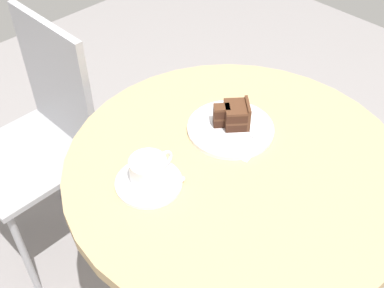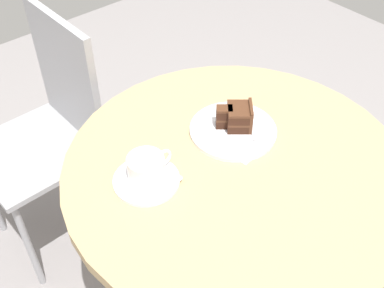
{
  "view_description": "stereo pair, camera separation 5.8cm",
  "coord_description": "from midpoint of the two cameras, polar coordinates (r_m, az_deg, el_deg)",
  "views": [
    {
      "loc": [
        -0.68,
        -0.53,
        1.6
      ],
      "look_at": [
        -0.07,
        0.09,
        0.78
      ],
      "focal_mm": 45.0,
      "sensor_mm": 36.0,
      "label": 1
    },
    {
      "loc": [
        -0.63,
        -0.57,
        1.6
      ],
      "look_at": [
        -0.07,
        0.09,
        0.78
      ],
      "focal_mm": 45.0,
      "sensor_mm": 36.0,
      "label": 2
    }
  ],
  "objects": [
    {
      "name": "cafe_chair",
      "position": [
        1.69,
        -18.25,
        1.75
      ],
      "size": [
        0.39,
        0.39,
        0.9
      ],
      "rotation": [
        0.0,
        0.0,
        4.73
      ],
      "color": "#9E9EA3",
      "rests_on": "ground"
    },
    {
      "name": "teaspoon",
      "position": [
        1.17,
        -3.83,
        -3.52
      ],
      "size": [
        0.02,
        0.11,
        0.0
      ],
      "rotation": [
        0.0,
        0.0,
        4.77
      ],
      "color": "silver",
      "rests_on": "saucer"
    },
    {
      "name": "napkin",
      "position": [
        1.28,
        4.33,
        0.93
      ],
      "size": [
        0.17,
        0.16,
        0.0
      ],
      "rotation": [
        0.0,
        0.0,
        0.18
      ],
      "color": "silver",
      "rests_on": "cafe_table"
    },
    {
      "name": "cafe_table",
      "position": [
        1.29,
        3.76,
        -5.71
      ],
      "size": [
        0.87,
        0.87,
        0.74
      ],
      "color": "tan",
      "rests_on": "ground"
    },
    {
      "name": "cake_plate",
      "position": [
        1.29,
        3.31,
        1.81
      ],
      "size": [
        0.23,
        0.23,
        0.01
      ],
      "color": "white",
      "rests_on": "cafe_table"
    },
    {
      "name": "cake_slice",
      "position": [
        1.28,
        3.76,
        3.42
      ],
      "size": [
        0.1,
        0.1,
        0.07
      ],
      "rotation": [
        0.0,
        0.0,
        2.43
      ],
      "color": "#381E14",
      "rests_on": "cake_plate"
    },
    {
      "name": "saucer",
      "position": [
        1.16,
        -6.58,
        -4.6
      ],
      "size": [
        0.16,
        0.16,
        0.01
      ],
      "color": "white",
      "rests_on": "cafe_table"
    },
    {
      "name": "coffee_cup",
      "position": [
        1.14,
        -6.59,
        -3.04
      ],
      "size": [
        0.12,
        0.09,
        0.06
      ],
      "color": "white",
      "rests_on": "saucer"
    },
    {
      "name": "fork",
      "position": [
        1.27,
        5.77,
        1.2
      ],
      "size": [
        0.1,
        0.11,
        0.0
      ],
      "rotation": [
        0.0,
        0.0,
        3.99
      ],
      "color": "silver",
      "rests_on": "cake_plate"
    }
  ]
}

